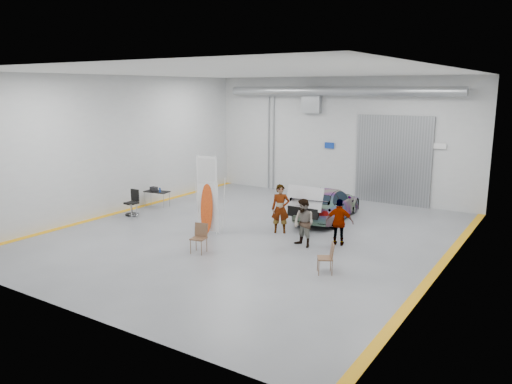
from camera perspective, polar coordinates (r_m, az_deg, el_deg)
The scene contains 13 objects.
ground at distance 19.01m, azimuth -0.49°, elevation -4.86°, with size 16.00×16.00×0.00m, color slate.
room_shell at distance 20.03m, azimuth 3.59°, elevation 7.86°, with size 14.02×16.18×6.01m.
sedan_car at distance 21.33m, azimuth 8.13°, elevation -1.29°, with size 1.85×4.55×1.32m, color silver.
person_a at distance 19.02m, azimuth 2.81°, elevation -1.92°, with size 0.68×0.45×1.88m, color brown.
person_b at distance 17.43m, azimuth 5.48°, elevation -3.55°, with size 0.83×0.64×1.70m, color slate.
person_c at distance 17.76m, azimuth 9.52°, elevation -3.43°, with size 0.97×0.40×1.67m, color #A44C36.
surfboard_display at distance 18.87m, azimuth -5.70°, elevation -1.02°, with size 0.89×0.31×3.16m.
folding_chair_near at distance 16.96m, azimuth -6.54°, elevation -5.93°, with size 0.55×0.58×0.99m.
folding_chair_far at distance 15.19m, azimuth 7.89°, elevation -8.15°, with size 0.61×0.73×0.95m.
shop_stool at distance 21.62m, azimuth -13.77°, elevation -2.13°, with size 0.38×0.38×0.74m.
work_table at distance 23.76m, azimuth -11.35°, elevation 0.11°, with size 1.22×0.74×0.94m.
office_chair at distance 22.40m, azimuth -13.92°, elevation -1.35°, with size 0.59×0.59×1.10m.
trunk_lid at distance 19.40m, azimuth 5.68°, elevation -0.49°, with size 1.54×0.93×0.04m, color silver.
Camera 1 is at (10.00, -15.21, 5.46)m, focal length 35.00 mm.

